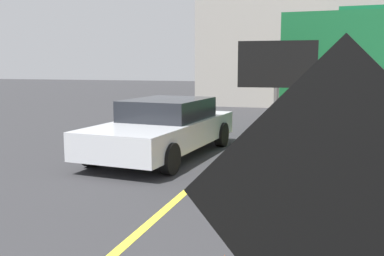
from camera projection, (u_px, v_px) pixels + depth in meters
name	position (u px, v px, depth m)	size (l,w,h in m)	color
lane_center_stripe	(159.00, 215.00, 6.34)	(0.14, 36.00, 0.01)	yellow
roadwork_sign	(337.00, 224.00, 1.97)	(1.60, 0.38, 2.33)	#593819
arrow_board_trailer	(275.00, 148.00, 8.99)	(1.60, 1.88, 2.70)	orange
box_truck	(333.00, 78.00, 12.77)	(2.65, 7.25, 3.41)	black
pickup_car	(165.00, 127.00, 10.55)	(2.41, 5.21, 1.38)	silver
highway_guide_sign	(384.00, 37.00, 18.52)	(2.79, 0.18, 5.00)	gray
far_building_block	(384.00, 18.00, 24.56)	(19.78, 9.67, 9.82)	gray
traffic_cone_mid_lane	(277.00, 189.00, 6.64)	(0.36, 0.36, 0.60)	black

